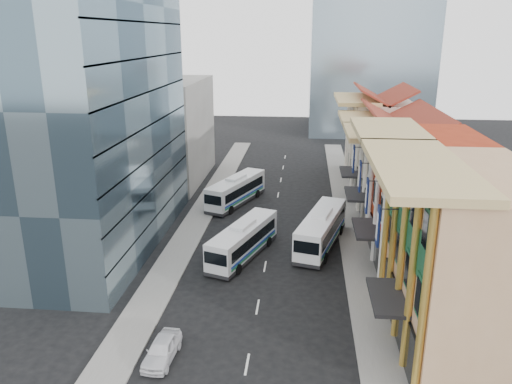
# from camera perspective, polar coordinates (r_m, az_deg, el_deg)

# --- Properties ---
(ground) EXTENTS (200.00, 200.00, 0.00)m
(ground) POSITION_cam_1_polar(r_m,az_deg,el_deg) (32.73, -1.24, -20.12)
(ground) COLOR black
(ground) RESTS_ON ground
(sidewalk_right) EXTENTS (3.00, 90.00, 0.15)m
(sidewalk_right) POSITION_cam_1_polar(r_m,az_deg,el_deg) (51.95, 11.10, -5.29)
(sidewalk_right) COLOR slate
(sidewalk_right) RESTS_ON ground
(sidewalk_left) EXTENTS (3.00, 90.00, 0.15)m
(sidewalk_left) POSITION_cam_1_polar(r_m,az_deg,el_deg) (52.99, -7.57, -4.63)
(sidewalk_left) COLOR slate
(sidewalk_left) RESTS_ON ground
(shophouse_tan) EXTENTS (8.00, 14.00, 12.00)m
(shophouse_tan) POSITION_cam_1_polar(r_m,az_deg,el_deg) (35.41, 23.06, -7.22)
(shophouse_tan) COLOR tan
(shophouse_tan) RESTS_ON ground
(shophouse_red) EXTENTS (8.00, 10.00, 12.00)m
(shophouse_red) POSITION_cam_1_polar(r_m,az_deg,el_deg) (46.19, 18.87, -1.02)
(shophouse_red) COLOR maroon
(shophouse_red) RESTS_ON ground
(shophouse_cream_near) EXTENTS (8.00, 9.00, 10.00)m
(shophouse_cream_near) POSITION_cam_1_polar(r_m,az_deg,el_deg) (55.35, 16.67, 1.14)
(shophouse_cream_near) COLOR white
(shophouse_cream_near) RESTS_ON ground
(shophouse_cream_mid) EXTENTS (8.00, 9.00, 10.00)m
(shophouse_cream_mid) POSITION_cam_1_polar(r_m,az_deg,el_deg) (63.90, 15.24, 3.43)
(shophouse_cream_mid) COLOR white
(shophouse_cream_mid) RESTS_ON ground
(shophouse_cream_far) EXTENTS (8.00, 12.00, 11.00)m
(shophouse_cream_far) POSITION_cam_1_polar(r_m,az_deg,el_deg) (73.91, 14.01, 5.80)
(shophouse_cream_far) COLOR white
(shophouse_cream_far) RESTS_ON ground
(office_tower) EXTENTS (12.00, 26.00, 30.00)m
(office_tower) POSITION_cam_1_polar(r_m,az_deg,el_deg) (49.28, -18.94, 10.86)
(office_tower) COLOR #3D5260
(office_tower) RESTS_ON ground
(office_block_far) EXTENTS (10.00, 18.00, 14.00)m
(office_block_far) POSITION_cam_1_polar(r_m,az_deg,el_deg) (71.53, -10.10, 6.90)
(office_block_far) COLOR gray
(office_block_far) RESTS_ON ground
(bus_left_near) EXTENTS (5.84, 10.87, 3.41)m
(bus_left_near) POSITION_cam_1_polar(r_m,az_deg,el_deg) (46.67, -1.47, -5.48)
(bus_left_near) COLOR silver
(bus_left_near) RESTS_ON ground
(bus_left_far) EXTENTS (6.36, 11.17, 3.52)m
(bus_left_far) POSITION_cam_1_polar(r_m,az_deg,el_deg) (61.09, -2.28, 0.25)
(bus_left_far) COLOR silver
(bus_left_far) RESTS_ON ground
(bus_right) EXTENTS (5.53, 11.70, 3.66)m
(bus_right) POSITION_cam_1_polar(r_m,az_deg,el_deg) (49.30, 7.47, -4.17)
(bus_right) COLOR white
(bus_right) RESTS_ON ground
(sedan_left) EXTENTS (1.98, 4.33, 1.44)m
(sedan_left) POSITION_cam_1_polar(r_m,az_deg,el_deg) (34.06, -10.71, -17.27)
(sedan_left) COLOR silver
(sedan_left) RESTS_ON ground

